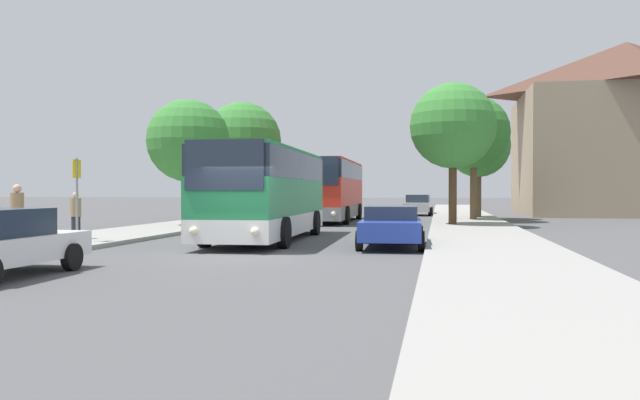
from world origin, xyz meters
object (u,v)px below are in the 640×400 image
(tree_left_near, at_px, (242,141))
(tree_left_far, at_px, (188,141))
(parked_car_right_far, at_px, (418,205))
(parked_car_right_near, at_px, (392,225))
(pedestrian_waiting_near, at_px, (17,216))
(pedestrian_walking_back, at_px, (76,215))
(bus_front, at_px, (267,192))
(tree_right_mid, at_px, (478,146))
(tree_right_near, at_px, (474,133))
(bus_middle, at_px, (332,189))
(tree_right_far, at_px, (453,126))
(bus_stop_sign, at_px, (77,190))

(tree_left_near, distance_m, tree_left_far, 8.83)
(parked_car_right_far, bearing_deg, parked_car_right_near, 91.82)
(pedestrian_waiting_near, height_order, tree_left_near, tree_left_near)
(pedestrian_walking_back, relative_size, tree_left_far, 0.26)
(bus_front, bearing_deg, tree_right_mid, 63.51)
(tree_right_near, xyz_separation_m, tree_right_mid, (0.47, 3.41, -0.52))
(bus_middle, relative_size, tree_right_far, 1.57)
(pedestrian_walking_back, distance_m, tree_left_far, 9.72)
(bus_middle, relative_size, tree_right_mid, 1.68)
(bus_stop_sign, height_order, tree_right_mid, tree_right_mid)
(bus_front, xyz_separation_m, bus_stop_sign, (-5.48, -3.39, 0.08))
(bus_front, xyz_separation_m, parked_car_right_near, (4.68, -1.83, -1.05))
(bus_middle, relative_size, parked_car_right_near, 2.38)
(pedestrian_waiting_near, distance_m, pedestrian_walking_back, 4.01)
(bus_stop_sign, height_order, pedestrian_walking_back, bus_stop_sign)
(bus_middle, relative_size, tree_left_far, 1.80)
(pedestrian_walking_back, bearing_deg, pedestrian_waiting_near, -117.02)
(parked_car_right_near, bearing_deg, parked_car_right_far, -92.37)
(bus_front, relative_size, pedestrian_walking_back, 6.39)
(parked_car_right_far, bearing_deg, pedestrian_waiting_near, 73.45)
(parked_car_right_near, bearing_deg, bus_stop_sign, 6.29)
(parked_car_right_near, distance_m, parked_car_right_far, 26.38)
(parked_car_right_near, distance_m, tree_right_mid, 21.42)
(bus_stop_sign, distance_m, tree_right_far, 18.33)
(pedestrian_waiting_near, height_order, tree_right_far, tree_right_far)
(bus_front, relative_size, pedestrian_waiting_near, 5.59)
(tree_left_near, height_order, tree_right_mid, tree_left_near)
(parked_car_right_far, height_order, tree_right_near, tree_right_near)
(bus_stop_sign, relative_size, tree_right_near, 0.38)
(bus_stop_sign, distance_m, tree_left_near, 19.29)
(parked_car_right_far, height_order, tree_left_far, tree_left_far)
(tree_left_far, distance_m, tree_right_mid, 18.84)
(pedestrian_waiting_near, bearing_deg, bus_middle, -12.51)
(parked_car_right_near, bearing_deg, pedestrian_walking_back, 0.07)
(parked_car_right_near, distance_m, pedestrian_walking_back, 10.90)
(parked_car_right_far, xyz_separation_m, pedestrian_walking_back, (-10.86, -26.85, 0.17))
(pedestrian_waiting_near, relative_size, tree_right_mid, 0.28)
(bus_middle, bearing_deg, parked_car_right_far, 64.46)
(bus_front, height_order, pedestrian_waiting_near, bus_front)
(bus_middle, distance_m, tree_right_near, 8.90)
(bus_front, relative_size, parked_car_right_near, 2.22)
(tree_right_far, bearing_deg, bus_stop_sign, -133.09)
(parked_car_right_far, distance_m, bus_stop_sign, 29.74)
(parked_car_right_near, xyz_separation_m, pedestrian_waiting_near, (-10.22, -4.42, 0.38))
(bus_middle, height_order, bus_stop_sign, bus_middle)
(bus_middle, distance_m, tree_right_mid, 10.20)
(bus_front, distance_m, pedestrian_waiting_near, 8.38)
(bus_middle, bearing_deg, tree_left_far, -130.05)
(tree_left_far, bearing_deg, bus_front, -49.28)
(bus_middle, xyz_separation_m, parked_car_right_near, (4.69, -16.01, -1.19))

